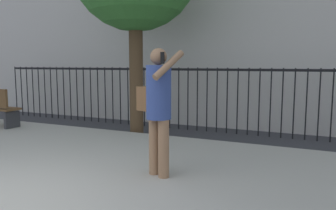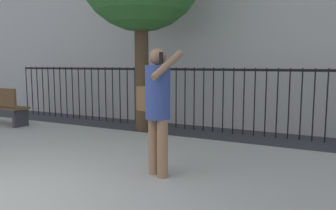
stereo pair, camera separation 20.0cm
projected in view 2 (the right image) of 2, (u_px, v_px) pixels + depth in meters
The scene contains 3 objects.
sidewalk at pixel (98, 164), 5.42m from camera, with size 28.00×4.40×0.15m, color #9E9B93.
iron_fence at pixel (190, 90), 8.57m from camera, with size 12.03×0.04×1.60m.
pedestrian_on_phone at pixel (157, 102), 4.55m from camera, with size 0.72×0.56×1.75m.
Camera 2 is at (3.43, -1.96, 1.69)m, focal length 35.84 mm.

